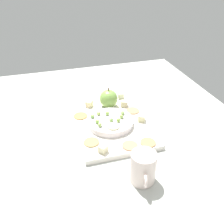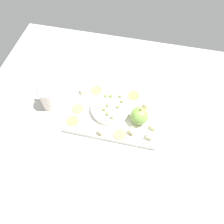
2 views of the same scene
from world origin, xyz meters
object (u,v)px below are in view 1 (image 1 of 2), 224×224
object	(u,v)px
grape_8	(92,116)
cup	(143,168)
cracker_1	(148,143)
cracker_3	(130,146)
serving_dish	(110,122)
apple_slice_0	(113,126)
cheese_cube_0	(142,118)
cheese_cube_4	(110,96)
cracker_2	(81,116)
grape_7	(99,113)
cheese_cube_5	(124,104)
grape_0	(100,125)
cheese_cube_2	(121,96)
grape_2	(122,116)
platter	(111,123)
cheese_cube_3	(89,104)
cheese_cube_1	(103,149)
grape_1	(111,120)
grape_3	(123,113)
grape_4	(107,113)
grape_5	(118,120)
grape_6	(97,121)
cracker_0	(133,111)
cracker_4	(91,142)
apple_whole	(109,99)

from	to	relation	value
grape_8	cup	xyz separation A→B (cm)	(30.80, 8.21, 0.06)
cracker_1	cracker_3	size ratio (longest dim) A/B	1.00
serving_dish	apple_slice_0	size ratio (longest dim) A/B	3.87
cheese_cube_0	cheese_cube_4	xyz separation A→B (cm)	(-20.93, -7.10, 0.00)
cracker_2	grape_7	xyz separation A→B (cm)	(4.38, 6.52, 2.77)
serving_dish	cheese_cube_5	size ratio (longest dim) A/B	6.90
grape_0	cheese_cube_2	bearing A→B (deg)	145.54
grape_2	platter	bearing A→B (deg)	-125.19
cracker_2	grape_0	size ratio (longest dim) A/B	3.31
cheese_cube_5	grape_8	world-z (taller)	grape_8
grape_7	cheese_cube_3	bearing A→B (deg)	-172.08
cheese_cube_1	grape_7	xyz separation A→B (cm)	(-18.87, 3.12, 1.71)
grape_1	grape_2	distance (cm)	4.54
cheese_cube_1	grape_3	distance (cm)	20.66
apple_slice_0	grape_4	bearing A→B (deg)	179.74
cracker_3	apple_slice_0	bearing A→B (deg)	-160.61
platter	serving_dish	world-z (taller)	serving_dish
grape_5	grape_6	xyz separation A→B (cm)	(-1.26, -7.81, -0.00)
cracker_0	cracker_4	distance (cm)	25.97
cheese_cube_0	cheese_cube_5	distance (cm)	12.81
cup	apple_slice_0	bearing A→B (deg)	-174.25
apple_whole	grape_3	bearing A→B (deg)	13.42
platter	cheese_cube_5	world-z (taller)	cheese_cube_5
cracker_0	cracker_4	world-z (taller)	same
platter	apple_whole	size ratio (longest dim) A/B	5.13
cracker_3	platter	bearing A→B (deg)	-172.34
cheese_cube_0	cracker_4	size ratio (longest dim) A/B	0.47
grape_6	apple_whole	bearing A→B (deg)	149.52
grape_0	apple_slice_0	world-z (taller)	grape_0
serving_dish	grape_6	distance (cm)	5.77
cheese_cube_4	grape_0	world-z (taller)	grape_0
grape_5	cup	xyz separation A→B (cm)	(25.48, -0.50, 0.00)
apple_whole	cheese_cube_0	distance (cm)	17.19
cracker_3	grape_7	distance (cm)	19.90
cup	cheese_cube_3	bearing A→B (deg)	-170.76
cracker_0	apple_whole	bearing A→B (deg)	-126.94
cheese_cube_2	cheese_cube_4	xyz separation A→B (cm)	(-1.13, -4.93, 0.00)
cracker_4	cup	xyz separation A→B (cm)	(18.99, 11.31, 2.89)
grape_5	cracker_1	bearing A→B (deg)	29.86
platter	cracker_1	bearing A→B (deg)	27.72
cheese_cube_1	grape_4	size ratio (longest dim) A/B	1.56
grape_6	cheese_cube_4	bearing A→B (deg)	153.02
cracker_1	grape_7	distance (cm)	23.08
grape_8	cheese_cube_2	bearing A→B (deg)	133.67
cracker_4	grape_5	bearing A→B (deg)	118.77
grape_3	cracker_1	bearing A→B (deg)	13.16
apple_whole	grape_4	size ratio (longest dim) A/B	4.74
cracker_1	grape_3	world-z (taller)	grape_3
grape_1	cheese_cube_5	bearing A→B (deg)	143.17
cracker_2	serving_dish	bearing A→B (deg)	48.79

